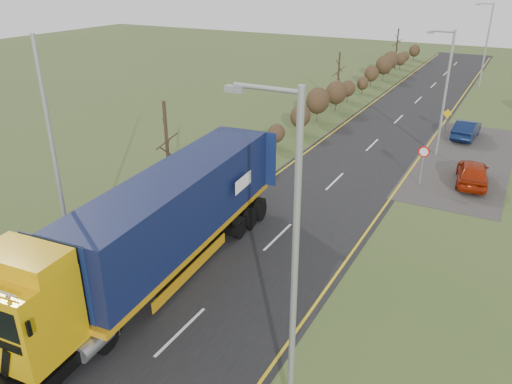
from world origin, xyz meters
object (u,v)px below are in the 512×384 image
at_px(lorry, 160,223).
at_px(car_blue_sedan, 466,129).
at_px(streetlight_near, 291,253).
at_px(speed_sign, 423,158).
at_px(car_red_hatchback, 473,173).

bearing_deg(lorry, car_blue_sedan, 66.94).
distance_m(car_blue_sedan, streetlight_near, 30.79).
bearing_deg(lorry, speed_sign, 59.11).
height_order(lorry, streetlight_near, streetlight_near).
height_order(car_red_hatchback, streetlight_near, streetlight_near).
relative_size(lorry, speed_sign, 6.63).
bearing_deg(car_blue_sedan, car_red_hatchback, 103.31).
bearing_deg(streetlight_near, car_blue_sedan, 87.99).
distance_m(car_red_hatchback, car_blue_sedan, 9.65).
distance_m(car_red_hatchback, speed_sign, 3.32).
xyz_separation_m(lorry, car_blue_sedan, (8.69, 26.53, -1.85)).
relative_size(lorry, car_red_hatchback, 3.70).
height_order(car_red_hatchback, speed_sign, speed_sign).
distance_m(lorry, car_red_hatchback, 19.96).
height_order(lorry, speed_sign, lorry).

